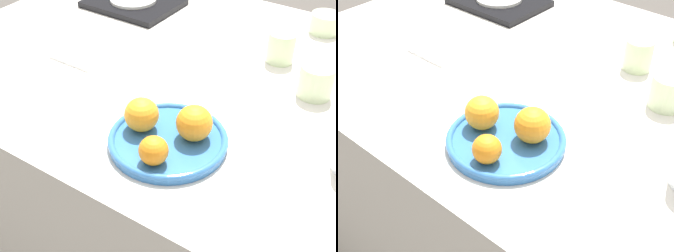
% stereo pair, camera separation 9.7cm
% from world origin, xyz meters
% --- Properties ---
extents(ground_plane, '(12.00, 12.00, 0.00)m').
position_xyz_m(ground_plane, '(0.00, 0.00, 0.00)').
color(ground_plane, '#4C4742').
extents(table, '(1.40, 1.05, 0.74)m').
position_xyz_m(table, '(0.00, 0.00, 0.37)').
color(table, silver).
rests_on(table, ground_plane).
extents(fruit_platter, '(0.26, 0.26, 0.02)m').
position_xyz_m(fruit_platter, '(0.17, -0.31, 0.75)').
color(fruit_platter, '#336BAD').
rests_on(fruit_platter, table).
extents(orange_0, '(0.06, 0.06, 0.06)m').
position_xyz_m(orange_0, '(0.19, -0.39, 0.79)').
color(orange_0, orange).
rests_on(orange_0, fruit_platter).
extents(orange_1, '(0.08, 0.08, 0.08)m').
position_xyz_m(orange_1, '(0.21, -0.28, 0.80)').
color(orange_1, orange).
rests_on(orange_1, fruit_platter).
extents(orange_2, '(0.08, 0.08, 0.08)m').
position_xyz_m(orange_2, '(0.10, -0.32, 0.80)').
color(orange_2, orange).
rests_on(orange_2, fruit_platter).
extents(serving_tray, '(0.30, 0.23, 0.02)m').
position_xyz_m(serving_tray, '(-0.34, 0.23, 0.75)').
color(serving_tray, black).
rests_on(serving_tray, table).
extents(cup_0, '(0.07, 0.07, 0.08)m').
position_xyz_m(cup_0, '(0.22, 0.16, 0.78)').
color(cup_0, beige).
rests_on(cup_0, table).
extents(cup_2, '(0.08, 0.08, 0.08)m').
position_xyz_m(cup_2, '(0.36, 0.05, 0.78)').
color(cup_2, beige).
rests_on(cup_2, table).
extents(napkin, '(0.14, 0.12, 0.01)m').
position_xyz_m(napkin, '(-0.25, -0.13, 0.75)').
color(napkin, white).
rests_on(napkin, table).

